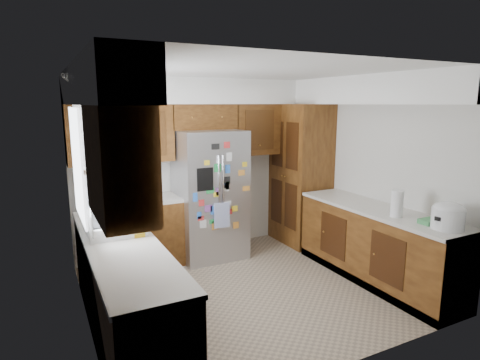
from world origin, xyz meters
name	(u,v)px	position (x,y,z in m)	size (l,w,h in m)	color
floor	(250,289)	(0.00, 0.00, 0.00)	(3.60, 3.60, 0.00)	tan
room_shell	(228,133)	(-0.11, 0.36, 1.82)	(3.64, 3.24, 2.52)	beige
left_counter_run	(132,276)	(-1.36, 0.03, 0.43)	(1.36, 3.20, 0.92)	#41220C
right_counter_run	(376,247)	(1.50, -0.47, 0.42)	(0.63, 2.25, 0.92)	#41220C
pantry	(300,174)	(1.50, 1.15, 1.07)	(0.60, 0.90, 2.15)	#41220C
fridge	(210,195)	(0.00, 1.20, 0.90)	(0.90, 0.79, 1.80)	#B0AFB5
bridge_cabinet	(203,117)	(0.00, 1.43, 1.98)	(0.96, 0.34, 0.35)	#41220C
fridge_top_items	(190,94)	(-0.19, 1.42, 2.28)	(0.74, 0.32, 0.30)	#2F71C3
sink_assembly	(113,224)	(-1.50, 0.10, 0.99)	(0.52, 0.71, 0.37)	white
left_counter_clutter	(106,201)	(-1.45, 0.85, 1.05)	(0.41, 0.90, 0.38)	black
rice_cooker	(448,215)	(1.50, -1.38, 1.06)	(0.32, 0.31, 0.28)	white
paper_towel	(397,204)	(1.39, -0.83, 1.07)	(0.13, 0.13, 0.30)	white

